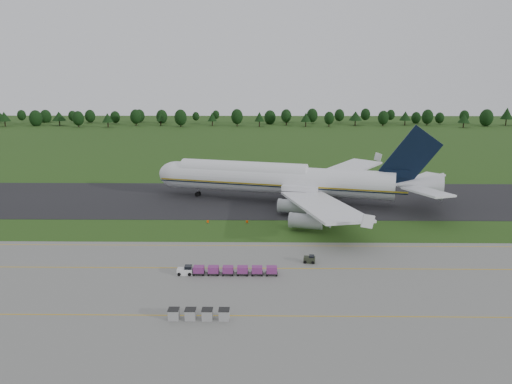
{
  "coord_description": "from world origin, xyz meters",
  "views": [
    {
      "loc": [
        3.28,
        -105.94,
        34.41
      ],
      "look_at": [
        1.9,
        2.0,
        8.39
      ],
      "focal_mm": 35.0,
      "sensor_mm": 36.0,
      "label": 1
    }
  ],
  "objects_px": {
    "baggage_train": "(226,270)",
    "edge_markers": "(227,222)",
    "aircraft": "(285,180)",
    "utility_cart": "(309,260)",
    "uld_row": "(199,314)"
  },
  "relations": [
    {
      "from": "utility_cart",
      "to": "uld_row",
      "type": "xyz_separation_m",
      "value": [
        -17.74,
        -21.95,
        0.22
      ]
    },
    {
      "from": "aircraft",
      "to": "baggage_train",
      "type": "xyz_separation_m",
      "value": [
        -12.44,
        -50.37,
        -5.35
      ]
    },
    {
      "from": "uld_row",
      "to": "edge_markers",
      "type": "bearing_deg",
      "value": 88.99
    },
    {
      "from": "aircraft",
      "to": "utility_cart",
      "type": "bearing_deg",
      "value": -86.7
    },
    {
      "from": "uld_row",
      "to": "aircraft",
      "type": "bearing_deg",
      "value": 77.15
    },
    {
      "from": "baggage_train",
      "to": "utility_cart",
      "type": "relative_size",
      "value": 7.81
    },
    {
      "from": "baggage_train",
      "to": "utility_cart",
      "type": "bearing_deg",
      "value": 21.21
    },
    {
      "from": "utility_cart",
      "to": "edge_markers",
      "type": "bearing_deg",
      "value": 124.04
    },
    {
      "from": "aircraft",
      "to": "utility_cart",
      "type": "xyz_separation_m",
      "value": [
        2.57,
        -44.54,
        -5.62
      ]
    },
    {
      "from": "baggage_train",
      "to": "utility_cart",
      "type": "height_order",
      "value": "baggage_train"
    },
    {
      "from": "baggage_train",
      "to": "edge_markers",
      "type": "xyz_separation_m",
      "value": [
        -1.9,
        30.85,
        -0.61
      ]
    },
    {
      "from": "baggage_train",
      "to": "uld_row",
      "type": "xyz_separation_m",
      "value": [
        -2.73,
        -16.13,
        -0.05
      ]
    },
    {
      "from": "edge_markers",
      "to": "aircraft",
      "type": "bearing_deg",
      "value": 53.69
    },
    {
      "from": "edge_markers",
      "to": "baggage_train",
      "type": "bearing_deg",
      "value": -86.48
    },
    {
      "from": "uld_row",
      "to": "edge_markers",
      "type": "relative_size",
      "value": 0.9
    }
  ]
}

